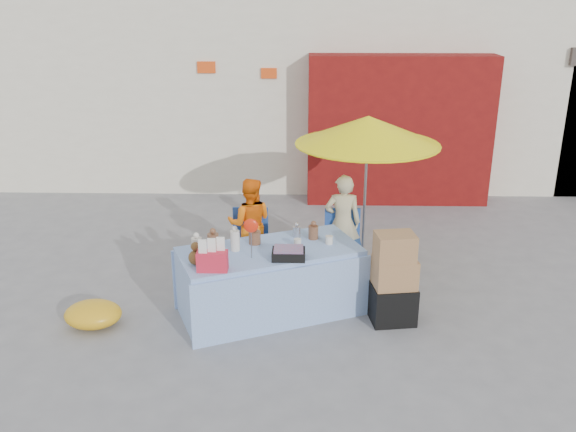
{
  "coord_description": "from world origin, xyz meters",
  "views": [
    {
      "loc": [
        0.51,
        -6.42,
        3.58
      ],
      "look_at": [
        0.33,
        0.6,
        1.0
      ],
      "focal_mm": 38.0,
      "sensor_mm": 36.0,
      "label": 1
    }
  ],
  "objects_px": {
    "vendor_orange": "(250,224)",
    "umbrella": "(368,131)",
    "chair_left": "(250,254)",
    "chair_right": "(342,255)",
    "box_stack": "(394,282)",
    "market_table": "(269,280)",
    "vendor_beige": "(343,223)"
  },
  "relations": [
    {
      "from": "chair_right",
      "to": "vendor_orange",
      "type": "relative_size",
      "value": 0.66
    },
    {
      "from": "market_table",
      "to": "box_stack",
      "type": "distance_m",
      "value": 1.44
    },
    {
      "from": "chair_right",
      "to": "vendor_orange",
      "type": "height_order",
      "value": "vendor_orange"
    },
    {
      "from": "umbrella",
      "to": "chair_right",
      "type": "bearing_deg",
      "value": -136.54
    },
    {
      "from": "chair_left",
      "to": "chair_right",
      "type": "xyz_separation_m",
      "value": [
        1.25,
        0.0,
        0.0
      ]
    },
    {
      "from": "market_table",
      "to": "umbrella",
      "type": "distance_m",
      "value": 2.38
    },
    {
      "from": "chair_left",
      "to": "box_stack",
      "type": "bearing_deg",
      "value": -36.13
    },
    {
      "from": "umbrella",
      "to": "box_stack",
      "type": "height_order",
      "value": "umbrella"
    },
    {
      "from": "market_table",
      "to": "box_stack",
      "type": "relative_size",
      "value": 2.13
    },
    {
      "from": "vendor_orange",
      "to": "umbrella",
      "type": "bearing_deg",
      "value": -173.99
    },
    {
      "from": "chair_left",
      "to": "box_stack",
      "type": "xyz_separation_m",
      "value": [
        1.75,
        -1.3,
        0.25
      ]
    },
    {
      "from": "box_stack",
      "to": "vendor_orange",
      "type": "bearing_deg",
      "value": 140.66
    },
    {
      "from": "vendor_beige",
      "to": "umbrella",
      "type": "distance_m",
      "value": 1.27
    },
    {
      "from": "market_table",
      "to": "chair_right",
      "type": "bearing_deg",
      "value": 27.8
    },
    {
      "from": "vendor_orange",
      "to": "umbrella",
      "type": "height_order",
      "value": "umbrella"
    },
    {
      "from": "chair_left",
      "to": "vendor_orange",
      "type": "distance_m",
      "value": 0.41
    },
    {
      "from": "vendor_orange",
      "to": "umbrella",
      "type": "relative_size",
      "value": 0.61
    },
    {
      "from": "vendor_orange",
      "to": "box_stack",
      "type": "distance_m",
      "value": 2.27
    },
    {
      "from": "box_stack",
      "to": "market_table",
      "type": "bearing_deg",
      "value": 172.72
    },
    {
      "from": "chair_left",
      "to": "chair_right",
      "type": "height_order",
      "value": "same"
    },
    {
      "from": "chair_right",
      "to": "vendor_orange",
      "type": "distance_m",
      "value": 1.31
    },
    {
      "from": "market_table",
      "to": "umbrella",
      "type": "xyz_separation_m",
      "value": [
        1.22,
        1.4,
        1.48
      ]
    },
    {
      "from": "market_table",
      "to": "vendor_beige",
      "type": "bearing_deg",
      "value": 30.95
    },
    {
      "from": "chair_left",
      "to": "box_stack",
      "type": "height_order",
      "value": "box_stack"
    },
    {
      "from": "market_table",
      "to": "umbrella",
      "type": "bearing_deg",
      "value": 26.25
    },
    {
      "from": "chair_right",
      "to": "umbrella",
      "type": "height_order",
      "value": "umbrella"
    },
    {
      "from": "vendor_orange",
      "to": "umbrella",
      "type": "distance_m",
      "value": 2.0
    },
    {
      "from": "vendor_beige",
      "to": "umbrella",
      "type": "bearing_deg",
      "value": -152.96
    },
    {
      "from": "market_table",
      "to": "vendor_orange",
      "type": "relative_size",
      "value": 1.81
    },
    {
      "from": "market_table",
      "to": "chair_left",
      "type": "bearing_deg",
      "value": 83.63
    },
    {
      "from": "market_table",
      "to": "box_stack",
      "type": "xyz_separation_m",
      "value": [
        1.42,
        -0.18,
        0.09
      ]
    },
    {
      "from": "market_table",
      "to": "chair_right",
      "type": "xyz_separation_m",
      "value": [
        0.92,
        1.12,
        -0.16
      ]
    }
  ]
}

